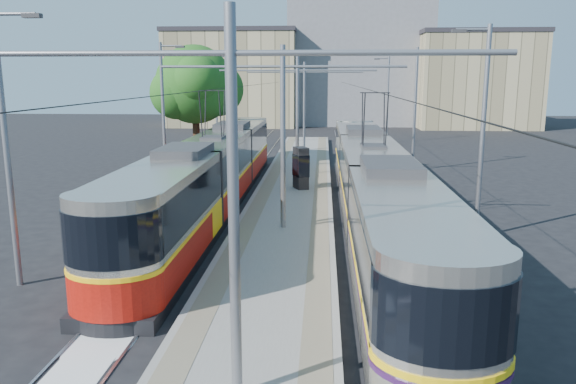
{
  "coord_description": "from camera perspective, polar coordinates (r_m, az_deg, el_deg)",
  "views": [
    {
      "loc": [
        1.54,
        -13.41,
        6.11
      ],
      "look_at": [
        0.16,
        8.55,
        1.6
      ],
      "focal_mm": 35.0,
      "sensor_mm": 36.0,
      "label": 1
    }
  ],
  "objects": [
    {
      "name": "tree",
      "position": [
        37.99,
        -8.87,
        10.6
      ],
      "size": [
        5.64,
        5.22,
        8.2
      ],
      "color": "#382314",
      "rests_on": "ground"
    },
    {
      "name": "tactile_strip_right",
      "position": [
        30.96,
        3.36,
        0.76
      ],
      "size": [
        0.7,
        50.0,
        0.01
      ],
      "primitive_type": "cube",
      "color": "gray",
      "rests_on": "platform"
    },
    {
      "name": "catenary",
      "position": [
        27.65,
        0.4,
        8.29
      ],
      "size": [
        9.2,
        70.0,
        7.0
      ],
      "color": "gray",
      "rests_on": "platform"
    },
    {
      "name": "tram_left",
      "position": [
        26.82,
        -7.51,
        2.04
      ],
      "size": [
        2.43,
        27.81,
        5.5
      ],
      "color": "black",
      "rests_on": "ground"
    },
    {
      "name": "track_arrow",
      "position": [
        13.11,
        -20.91,
        -16.98
      ],
      "size": [
        1.2,
        5.0,
        0.01
      ],
      "primitive_type": "cube",
      "color": "silver",
      "rests_on": "ground"
    },
    {
      "name": "building_right",
      "position": [
        73.76,
        18.42,
        10.77
      ],
      "size": [
        14.28,
        10.2,
        11.6
      ],
      "color": "tan",
      "rests_on": "ground"
    },
    {
      "name": "building_centre",
      "position": [
        77.58,
        7.08,
        13.41
      ],
      "size": [
        18.36,
        14.28,
        17.38
      ],
      "color": "slate",
      "rests_on": "ground"
    },
    {
      "name": "platform",
      "position": [
        31.02,
        0.68,
        0.51
      ],
      "size": [
        4.0,
        50.0,
        0.3
      ],
      "primitive_type": "cube",
      "color": "gray",
      "rests_on": "ground"
    },
    {
      "name": "tactile_strip_left",
      "position": [
        31.1,
        -1.99,
        0.82
      ],
      "size": [
        0.7,
        50.0,
        0.01
      ],
      "primitive_type": "cube",
      "color": "gray",
      "rests_on": "platform"
    },
    {
      "name": "tram_right",
      "position": [
        23.51,
        8.56,
        1.03
      ],
      "size": [
        2.43,
        29.93,
        5.5
      ],
      "color": "black",
      "rests_on": "ground"
    },
    {
      "name": "building_left",
      "position": [
        74.31,
        -5.45,
        11.45
      ],
      "size": [
        16.32,
        12.24,
        11.97
      ],
      "color": "tan",
      "rests_on": "ground"
    },
    {
      "name": "rails",
      "position": [
        31.05,
        0.68,
        0.26
      ],
      "size": [
        8.71,
        70.0,
        0.03
      ],
      "color": "gray",
      "rests_on": "ground"
    },
    {
      "name": "shelter",
      "position": [
        29.69,
        1.32,
        2.56
      ],
      "size": [
        0.95,
        1.16,
        2.2
      ],
      "rotation": [
        0.0,
        0.0,
        0.4
      ],
      "color": "black",
      "rests_on": "platform"
    },
    {
      "name": "ground",
      "position": [
        14.81,
        -2.76,
        -12.79
      ],
      "size": [
        160.0,
        160.0,
        0.0
      ],
      "primitive_type": "plane",
      "color": "black",
      "rests_on": "ground"
    },
    {
      "name": "street_lamps",
      "position": [
        34.5,
        1.04,
        8.38
      ],
      "size": [
        15.18,
        38.22,
        8.0
      ],
      "color": "gray",
      "rests_on": "ground"
    }
  ]
}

